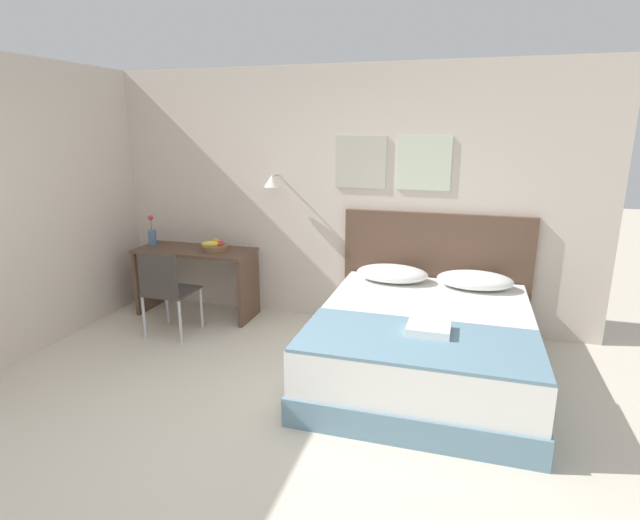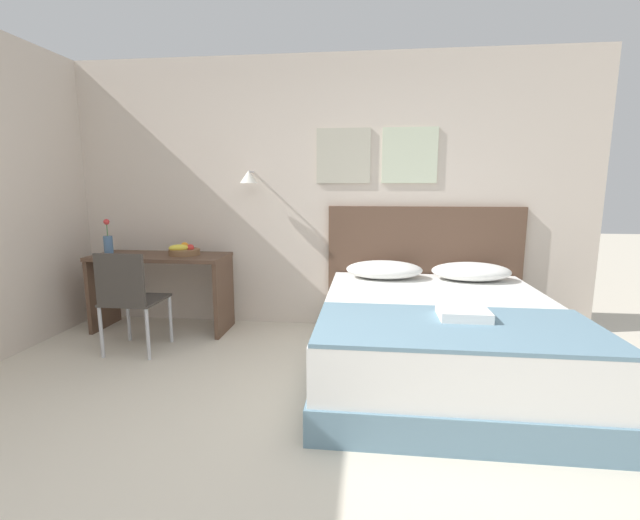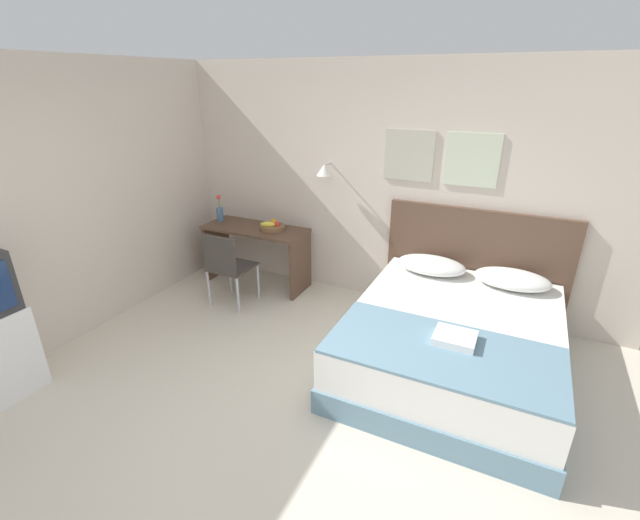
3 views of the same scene
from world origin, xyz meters
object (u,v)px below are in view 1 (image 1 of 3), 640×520
(pillow_left, at_px, (392,273))
(folded_towel_near_foot, at_px, (429,329))
(flower_vase, at_px, (152,235))
(desk_chair, at_px, (165,287))
(throw_blanket, at_px, (417,341))
(pillow_right, at_px, (475,280))
(bed, at_px, (423,345))
(desk, at_px, (196,268))
(fruit_bowl, at_px, (215,246))
(headboard, at_px, (435,273))

(pillow_left, xyz_separation_m, folded_towel_near_foot, (0.45, -1.25, -0.03))
(folded_towel_near_foot, bearing_deg, flower_vase, 158.47)
(pillow_left, relative_size, flower_vase, 2.05)
(folded_towel_near_foot, relative_size, desk_chair, 0.35)
(throw_blanket, bearing_deg, pillow_right, 74.34)
(bed, bearing_deg, throw_blanket, -90.00)
(pillow_left, distance_m, folded_towel_near_foot, 1.33)
(bed, xyz_separation_m, desk_chair, (-2.52, 0.11, 0.24))
(throw_blanket, bearing_deg, desk, 151.88)
(desk_chair, distance_m, fruit_bowl, 0.75)
(bed, height_order, pillow_right, pillow_right)
(pillow_left, distance_m, pillow_right, 0.78)
(pillow_right, distance_m, flower_vase, 3.50)
(bed, bearing_deg, fruit_bowl, 161.31)
(bed, height_order, desk, desk)
(folded_towel_near_foot, relative_size, desk, 0.24)
(pillow_right, height_order, desk, desk)
(pillow_right, height_order, flower_vase, flower_vase)
(headboard, bearing_deg, desk, -172.95)
(pillow_left, bearing_deg, bed, -63.58)
(headboard, height_order, throw_blanket, headboard)
(bed, height_order, headboard, headboard)
(headboard, distance_m, fruit_bowl, 2.34)
(desk_chair, bearing_deg, headboard, 20.85)
(pillow_right, height_order, throw_blanket, pillow_right)
(pillow_right, height_order, folded_towel_near_foot, pillow_right)
(desk, relative_size, desk_chair, 1.47)
(flower_vase, bearing_deg, headboard, 5.26)
(pillow_right, bearing_deg, bed, -116.42)
(pillow_right, xyz_separation_m, folded_towel_near_foot, (-0.33, -1.25, -0.03))
(folded_towel_near_foot, bearing_deg, pillow_right, 75.32)
(pillow_right, distance_m, throw_blanket, 1.45)
(throw_blanket, bearing_deg, desk_chair, 164.05)
(headboard, relative_size, pillow_right, 2.66)
(headboard, xyz_separation_m, pillow_right, (0.39, -0.29, 0.04))
(pillow_right, xyz_separation_m, throw_blanket, (-0.39, -1.39, -0.07))
(flower_vase, bearing_deg, desk, -3.17)
(pillow_right, bearing_deg, folded_towel_near_foot, -104.68)
(headboard, xyz_separation_m, pillow_left, (-0.39, -0.29, 0.04))
(throw_blanket, distance_m, desk_chair, 2.62)
(bed, height_order, flower_vase, flower_vase)
(throw_blanket, bearing_deg, headboard, 90.00)
(pillow_left, bearing_deg, flower_vase, 179.93)
(folded_towel_near_foot, height_order, fruit_bowl, fruit_bowl)
(headboard, height_order, folded_towel_near_foot, headboard)
(headboard, xyz_separation_m, flower_vase, (-3.10, -0.29, 0.26))
(pillow_left, xyz_separation_m, desk_chair, (-2.13, -0.67, -0.13))
(headboard, height_order, flower_vase, headboard)
(desk_chair, bearing_deg, folded_towel_near_foot, -12.53)
(desk_chair, relative_size, fruit_bowl, 2.98)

